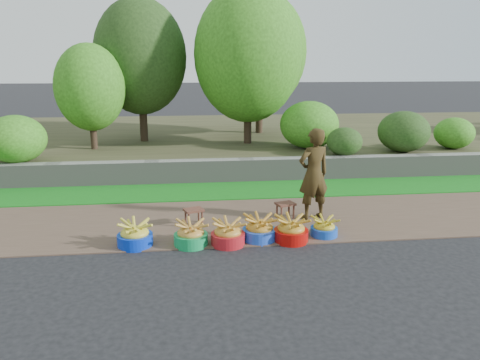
{
  "coord_description": "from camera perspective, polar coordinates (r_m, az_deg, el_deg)",
  "views": [
    {
      "loc": [
        -1.39,
        -6.71,
        2.79
      ],
      "look_at": [
        -0.47,
        1.3,
        0.75
      ],
      "focal_mm": 35.0,
      "sensor_mm": 36.0,
      "label": 1
    }
  ],
  "objects": [
    {
      "name": "dirt_shoulder",
      "position": [
        8.54,
        3.19,
        -4.81
      ],
      "size": [
        80.0,
        2.5,
        0.02
      ],
      "primitive_type": "cube",
      "color": "brown",
      "rests_on": "ground"
    },
    {
      "name": "earth_bank",
      "position": [
        15.97,
        -1.48,
        5.05
      ],
      "size": [
        80.0,
        10.0,
        0.5
      ],
      "primitive_type": "cube",
      "color": "#414025",
      "rests_on": "ground"
    },
    {
      "name": "basin_c",
      "position": [
        7.36,
        -1.49,
        -6.59
      ],
      "size": [
        0.54,
        0.54,
        0.4
      ],
      "color": "#A7181F",
      "rests_on": "ground"
    },
    {
      "name": "stool_left",
      "position": [
        8.21,
        -5.66,
        -3.91
      ],
      "size": [
        0.39,
        0.34,
        0.28
      ],
      "rotation": [
        0.0,
        0.0,
        0.34
      ],
      "color": "#552F23",
      "rests_on": "dirt_shoulder"
    },
    {
      "name": "basin_f",
      "position": [
        7.82,
        10.21,
        -5.79
      ],
      "size": [
        0.44,
        0.44,
        0.33
      ],
      "color": "blue",
      "rests_on": "ground"
    },
    {
      "name": "grass_verge",
      "position": [
        10.43,
        1.35,
        -1.2
      ],
      "size": [
        80.0,
        1.5,
        0.04
      ],
      "primitive_type": "cube",
      "color": "#147418",
      "rests_on": "ground"
    },
    {
      "name": "vendor_woman",
      "position": [
        8.45,
        8.97,
        0.72
      ],
      "size": [
        0.69,
        0.55,
        1.65
      ],
      "primitive_type": "imported",
      "rotation": [
        0.0,
        0.0,
        3.42
      ],
      "color": "black",
      "rests_on": "dirt_shoulder"
    },
    {
      "name": "basin_d",
      "position": [
        7.53,
        2.38,
        -6.05
      ],
      "size": [
        0.55,
        0.55,
        0.41
      ],
      "color": "blue",
      "rests_on": "ground"
    },
    {
      "name": "ground_plane",
      "position": [
        7.4,
        4.82,
        -8.01
      ],
      "size": [
        120.0,
        120.0,
        0.0
      ],
      "primitive_type": "plane",
      "color": "black",
      "rests_on": "ground"
    },
    {
      "name": "stool_right",
      "position": [
        8.54,
        5.55,
        -3.17
      ],
      "size": [
        0.39,
        0.34,
        0.29
      ],
      "rotation": [
        0.0,
        0.0,
        0.3
      ],
      "color": "#552F23",
      "rests_on": "dirt_shoulder"
    },
    {
      "name": "basin_b",
      "position": [
        7.37,
        -6.02,
        -6.65
      ],
      "size": [
        0.53,
        0.53,
        0.4
      ],
      "color": "#14934C",
      "rests_on": "ground"
    },
    {
      "name": "basin_a",
      "position": [
        7.48,
        -12.7,
        -6.57
      ],
      "size": [
        0.55,
        0.55,
        0.41
      ],
      "color": "#0930C6",
      "rests_on": "ground"
    },
    {
      "name": "vegetation",
      "position": [
        14.58,
        -11.6,
        13.46
      ],
      "size": [
        33.2,
        7.5,
        4.47
      ],
      "color": "#322418",
      "rests_on": "earth_bank"
    },
    {
      "name": "basin_e",
      "position": [
        7.53,
        6.24,
        -6.13
      ],
      "size": [
        0.55,
        0.55,
        0.41
      ],
      "color": "#A40C08",
      "rests_on": "ground"
    },
    {
      "name": "retaining_wall",
      "position": [
        11.18,
        0.76,
        1.2
      ],
      "size": [
        80.0,
        0.35,
        0.55
      ],
      "primitive_type": "cube",
      "color": "gray",
      "rests_on": "ground"
    }
  ]
}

